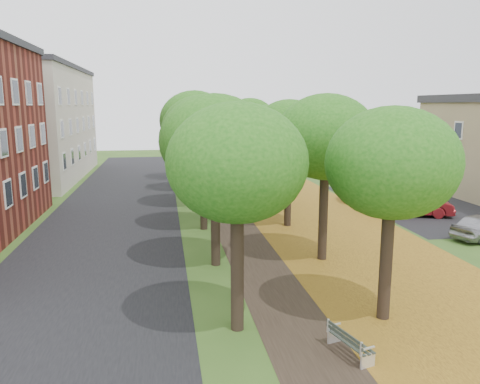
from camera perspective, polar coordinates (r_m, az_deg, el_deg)
name	(u,v)px	position (r m, az deg, el deg)	size (l,w,h in m)	color
ground	(306,324)	(15.53, 8.02, -15.60)	(120.00, 120.00, 0.00)	#2D4C19
street_asphalt	(112,220)	(29.27, -15.34, -3.29)	(8.00, 70.00, 0.01)	black
footpath	(235,215)	(29.40, -0.64, -2.84)	(3.20, 70.00, 0.01)	black
leaf_verge	(311,212)	(30.54, 8.68, -2.45)	(7.50, 70.00, 0.01)	#A2731E
parking_lot	(424,205)	(34.93, 21.57, -1.44)	(9.00, 16.00, 0.01)	black
tree_row_west	(198,131)	(28.40, -5.09, 7.46)	(4.32, 34.32, 7.17)	black
tree_row_east	(276,130)	(29.15, 4.44, 7.55)	(4.32, 34.32, 7.17)	black
building_cream	(24,123)	(48.02, -24.86, 7.68)	(10.30, 20.30, 10.40)	beige
bench	(349,342)	(13.86, 13.13, -17.36)	(0.87, 1.67, 0.76)	#263028
car_red	(414,204)	(31.14, 20.44, -1.34)	(1.60, 4.58, 1.51)	maroon
car_grey	(401,199)	(32.44, 19.03, -0.80)	(2.12, 5.20, 1.51)	#38383D
car_white	(381,191)	(34.92, 16.85, 0.12)	(2.54, 5.51, 1.53)	silver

